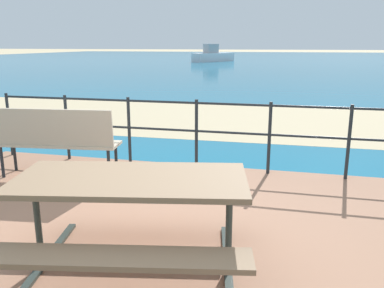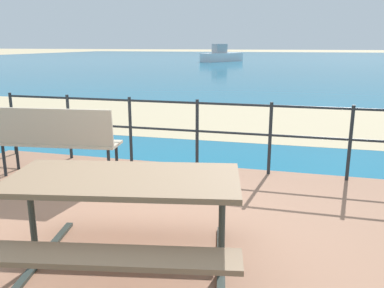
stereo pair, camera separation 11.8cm
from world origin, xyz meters
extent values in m
plane|color=tan|center=(0.00, 0.00, 0.00)|extent=(240.00, 240.00, 0.00)
cube|color=#996B51|center=(0.00, 0.00, 0.03)|extent=(6.40, 5.20, 0.06)
cube|color=#196B8E|center=(0.00, 40.00, 0.01)|extent=(90.00, 90.00, 0.01)
cube|color=tan|center=(0.00, 6.53, 0.01)|extent=(54.04, 5.06, 0.01)
cube|color=#7A6047|center=(0.11, -0.18, 0.79)|extent=(1.80, 1.09, 0.04)
cube|color=#7A6047|center=(0.22, -0.75, 0.49)|extent=(1.70, 0.58, 0.04)
cube|color=#7A6047|center=(0.00, 0.39, 0.49)|extent=(1.70, 0.58, 0.04)
cylinder|color=#2D3833|center=(-0.59, -0.32, 0.42)|extent=(0.06, 0.06, 0.73)
cube|color=#2D3833|center=(-0.59, -0.32, 0.07)|extent=(0.33, 1.40, 0.03)
cylinder|color=#2D3833|center=(0.82, -0.04, 0.42)|extent=(0.06, 0.06, 0.73)
cube|color=#2D3833|center=(0.82, -0.04, 0.07)|extent=(0.33, 1.40, 0.03)
cube|color=#BCAD93|center=(-1.66, 1.71, 0.50)|extent=(1.62, 0.58, 0.04)
cube|color=#BCAD93|center=(-1.64, 1.53, 0.75)|extent=(1.58, 0.25, 0.46)
cylinder|color=#1E2328|center=(-0.97, 1.94, 0.28)|extent=(0.04, 0.04, 0.44)
cylinder|color=#1E2328|center=(-0.93, 1.64, 0.28)|extent=(0.04, 0.04, 0.44)
cylinder|color=#1E2328|center=(-2.38, 1.77, 0.28)|extent=(0.04, 0.04, 0.44)
cylinder|color=#1E2328|center=(-2.34, 1.48, 0.28)|extent=(0.04, 0.04, 0.44)
cylinder|color=#1E2328|center=(-2.95, 2.45, 0.54)|extent=(0.04, 0.04, 0.96)
cylinder|color=#1E2328|center=(-1.97, 2.45, 0.54)|extent=(0.04, 0.04, 0.96)
cylinder|color=#1E2328|center=(-0.98, 2.45, 0.54)|extent=(0.04, 0.04, 0.96)
cylinder|color=#1E2328|center=(0.00, 2.45, 0.54)|extent=(0.04, 0.04, 0.96)
cylinder|color=#1E2328|center=(0.98, 2.45, 0.54)|extent=(0.04, 0.04, 0.96)
cylinder|color=#1E2328|center=(1.97, 2.45, 0.54)|extent=(0.04, 0.04, 0.96)
cylinder|color=#1E2328|center=(0.00, 2.45, 0.97)|extent=(5.90, 0.03, 0.03)
cylinder|color=#1E2328|center=(0.00, 2.45, 0.59)|extent=(5.90, 0.03, 0.03)
cube|color=silver|center=(-6.26, 37.40, 0.42)|extent=(3.65, 5.08, 0.83)
cube|color=#A5A8AD|center=(-6.46, 37.07, 1.27)|extent=(1.40, 1.70, 0.88)
cone|color=silver|center=(-4.83, 39.86, 0.42)|extent=(0.89, 0.81, 0.74)
camera|label=1|loc=(1.19, -2.75, 1.75)|focal=37.42mm
camera|label=2|loc=(1.30, -2.72, 1.75)|focal=37.42mm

